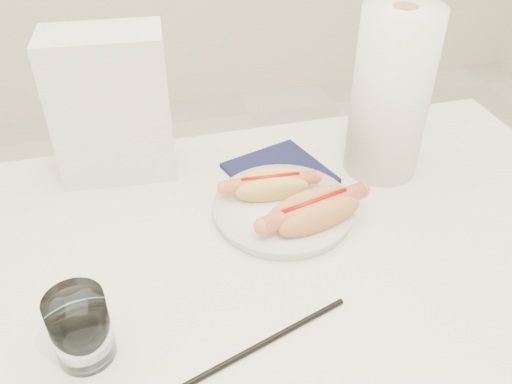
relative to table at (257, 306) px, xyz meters
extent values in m
cube|color=silver|center=(0.00, 0.00, 0.04)|extent=(1.20, 0.80, 0.04)
cylinder|color=silver|center=(0.54, 0.34, -0.34)|extent=(0.04, 0.04, 0.71)
cylinder|color=white|center=(0.08, 0.12, 0.07)|extent=(0.27, 0.27, 0.02)
ellipsoid|color=#E1BB5A|center=(0.06, 0.14, 0.10)|extent=(0.12, 0.04, 0.04)
ellipsoid|color=#E1BB5A|center=(0.06, 0.17, 0.10)|extent=(0.12, 0.04, 0.04)
ellipsoid|color=#E1BB5A|center=(0.06, 0.16, 0.09)|extent=(0.11, 0.05, 0.02)
cylinder|color=#E27250|center=(0.06, 0.16, 0.10)|extent=(0.15, 0.03, 0.02)
cylinder|color=#990A05|center=(0.06, 0.16, 0.11)|extent=(0.10, 0.01, 0.01)
ellipsoid|color=#C3854C|center=(0.11, 0.06, 0.10)|extent=(0.15, 0.07, 0.05)
ellipsoid|color=#C3854C|center=(0.10, 0.09, 0.10)|extent=(0.15, 0.07, 0.05)
ellipsoid|color=#C3854C|center=(0.11, 0.07, 0.09)|extent=(0.14, 0.08, 0.03)
cylinder|color=#D5674B|center=(0.11, 0.07, 0.11)|extent=(0.18, 0.07, 0.03)
cylinder|color=#990A05|center=(0.11, 0.07, 0.12)|extent=(0.11, 0.04, 0.01)
cylinder|color=white|center=(-0.23, -0.07, 0.11)|extent=(0.07, 0.07, 0.10)
cylinder|color=black|center=(-0.02, -0.11, 0.06)|extent=(0.24, 0.08, 0.01)
cube|color=silver|center=(-0.16, 0.32, 0.19)|extent=(0.20, 0.12, 0.25)
cube|color=#121538|center=(0.10, 0.23, 0.06)|extent=(0.19, 0.19, 0.01)
cylinder|color=white|center=(0.28, 0.21, 0.20)|extent=(0.15, 0.15, 0.29)
camera|label=1|loc=(-0.14, -0.51, 0.61)|focal=37.53mm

